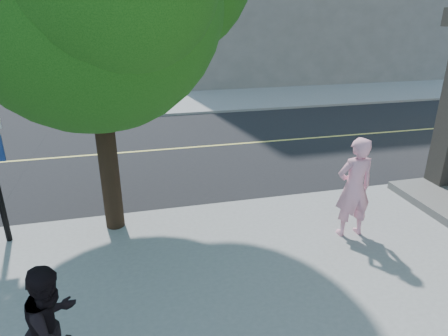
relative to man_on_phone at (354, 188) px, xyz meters
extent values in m
plane|color=black|center=(-6.26, 1.96, -1.15)|extent=(140.00, 140.00, 0.00)
cube|color=black|center=(-6.26, 6.46, -1.14)|extent=(140.00, 9.00, 0.01)
cube|color=gray|center=(7.24, 23.46, -1.09)|extent=(29.00, 25.00, 0.12)
imported|color=#F8A1BD|center=(0.00, 0.00, 0.00)|extent=(0.75, 0.49, 2.05)
imported|color=black|center=(-5.18, -2.27, -0.20)|extent=(0.90, 0.99, 1.66)
cylinder|color=black|center=(-4.62, 1.46, 0.88)|extent=(0.38, 0.38, 3.81)
camera|label=1|loc=(-4.11, -6.16, 3.20)|focal=31.53mm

